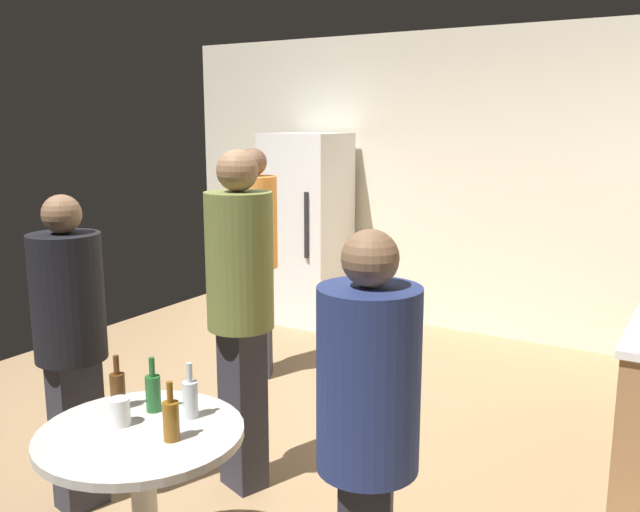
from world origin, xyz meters
The scene contains 13 objects.
ground_plane centered at (0.00, 0.00, -0.05)m, with size 5.20×5.20×0.10m, color #9E7C56.
wall_back centered at (0.00, 2.63, 1.35)m, with size 5.32×0.06×2.70m, color silver.
refrigerator centered at (-1.10, 2.20, 0.90)m, with size 0.70×0.68×1.80m.
foreground_table centered at (0.46, -1.53, 0.63)m, with size 0.80×0.80×0.73m.
beer_bottle_amber centered at (0.62, -1.53, 0.82)m, with size 0.06×0.06×0.23m.
beer_bottle_brown centered at (0.23, -1.43, 0.82)m, with size 0.06×0.06×0.23m.
beer_bottle_green centered at (0.38, -1.37, 0.82)m, with size 0.06×0.06×0.23m.
beer_bottle_clear centered at (0.55, -1.34, 0.82)m, with size 0.06×0.06×0.23m.
plastic_cup_white centered at (0.36, -1.54, 0.79)m, with size 0.08×0.08×0.11m, color white.
person_in_navy_shirt centered at (1.38, -1.41, 0.92)m, with size 0.44×0.44×1.58m.
person_in_black_shirt centered at (-0.33, -1.19, 0.92)m, with size 0.40×0.40×1.58m.
person_in_olive_shirt centered at (0.26, -0.62, 1.04)m, with size 0.43×0.43×1.78m.
person_in_orange_shirt centered at (-0.63, 0.72, 1.01)m, with size 0.45×0.45×1.72m.
Camera 1 is at (2.32, -3.29, 1.91)m, focal length 38.34 mm.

